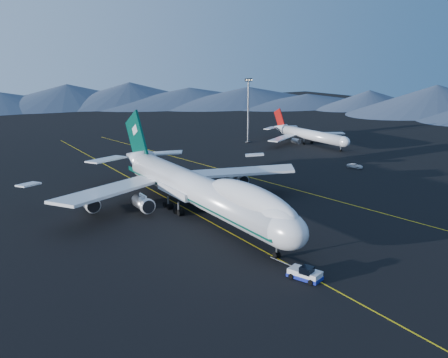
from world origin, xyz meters
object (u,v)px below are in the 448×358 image
floodlight_mast (248,110)px  service_van (355,166)px  pushback_tug (305,274)px  boeing_747 (198,189)px  second_jet (309,135)px

floodlight_mast → service_van: bearing=-87.6°
pushback_tug → service_van: pushback_tug is taller
boeing_747 → pushback_tug: 35.45m
pushback_tug → second_jet: bearing=28.2°
service_van → floodlight_mast: floodlight_mast is taller
boeing_747 → second_jet: boeing_747 is taller
second_jet → service_van: 40.37m
pushback_tug → floodlight_mast: floodlight_mast is taller
pushback_tug → floodlight_mast: (60.58, 101.76, 11.51)m
boeing_747 → pushback_tug: size_ratio=12.70×
second_jet → floodlight_mast: 24.54m
pushback_tug → service_van: (62.75, 49.05, -0.05)m
pushback_tug → floodlight_mast: 118.98m
service_van → floodlight_mast: bearing=73.4°
second_jet → floodlight_mast: (-17.11, 15.33, 8.63)m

